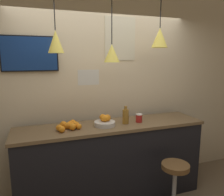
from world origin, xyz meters
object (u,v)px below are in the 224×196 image
Objects in this scene: bar_stool at (174,182)px; mounted_tv at (30,54)px; juice_bottle at (126,116)px; spread_jar at (139,118)px; fruit_bowl at (105,121)px.

mounted_tv reaches higher than bar_stool.
bar_stool is at bearing -51.34° from juice_bottle.
juice_bottle reaches higher than spread_jar.
spread_jar is 0.16× the size of mounted_tv.
mounted_tv is (-1.57, 0.91, 1.54)m from bar_stool.
mounted_tv is at bearing 156.48° from fruit_bowl.
juice_bottle is at bearing -180.00° from spread_jar.
mounted_tv is (-1.14, 0.38, 0.81)m from juice_bottle.
mounted_tv is at bearing 164.25° from spread_jar.
spread_jar is 1.63m from mounted_tv.
fruit_bowl is 0.29m from juice_bottle.
fruit_bowl reaches higher than bar_stool.
fruit_bowl is 2.38× the size of spread_jar.
mounted_tv is at bearing 161.71° from juice_bottle.
juice_bottle is 0.20m from spread_jar.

